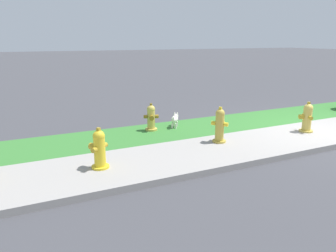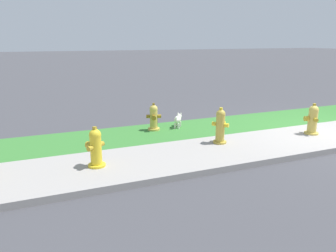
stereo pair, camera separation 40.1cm
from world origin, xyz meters
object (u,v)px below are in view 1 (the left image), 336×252
at_px(fire_hydrant_mid_block, 220,125).
at_px(fire_hydrant_near_corner, 151,118).
at_px(small_white_dog, 175,119).
at_px(fire_hydrant_far_end, 99,149).
at_px(fire_hydrant_at_driveway, 307,118).

bearing_deg(fire_hydrant_mid_block, fire_hydrant_near_corner, 172.15).
relative_size(fire_hydrant_mid_block, small_white_dog, 1.87).
xyz_separation_m(fire_hydrant_far_end, fire_hydrant_at_driveway, (5.20, 0.11, 0.00)).
xyz_separation_m(fire_hydrant_near_corner, fire_hydrant_at_driveway, (3.40, -1.80, 0.03)).
distance_m(fire_hydrant_far_end, fire_hydrant_at_driveway, 5.21).
height_order(fire_hydrant_mid_block, fire_hydrant_at_driveway, fire_hydrant_mid_block).
relative_size(fire_hydrant_far_end, fire_hydrant_at_driveway, 0.99).
xyz_separation_m(fire_hydrant_mid_block, fire_hydrant_at_driveway, (2.42, -0.23, -0.03)).
distance_m(fire_hydrant_near_corner, fire_hydrant_at_driveway, 3.85).
distance_m(fire_hydrant_near_corner, small_white_dog, 0.69).
bearing_deg(small_white_dog, fire_hydrant_near_corner, 127.82).
bearing_deg(fire_hydrant_mid_block, small_white_dog, 150.89).
relative_size(fire_hydrant_at_driveway, small_white_dog, 1.75).
height_order(fire_hydrant_near_corner, fire_hydrant_at_driveway, fire_hydrant_at_driveway).
bearing_deg(small_white_dog, fire_hydrant_mid_block, -133.38).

